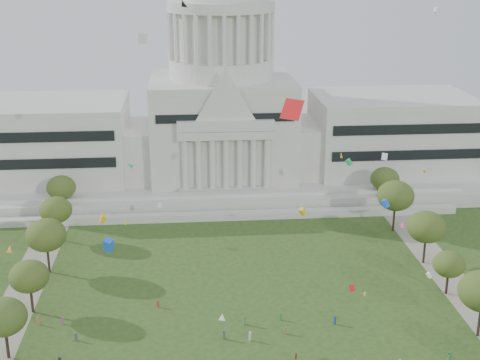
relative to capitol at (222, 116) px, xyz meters
name	(u,v)px	position (x,y,z in m)	size (l,w,h in m)	color
capitol	(222,116)	(0.00, 0.00, 0.00)	(160.00, 64.50, 91.30)	beige
path_left	(9,323)	(-48.00, -83.59, -22.28)	(8.00, 160.00, 0.04)	gray
path_right	(470,303)	(48.00, -83.59, -22.28)	(8.00, 160.00, 0.04)	gray
row_tree_l_2	(4,317)	(-45.04, -96.29, -13.79)	(8.42, 8.42, 11.97)	black
row_tree_l_3	(29,276)	(-44.09, -79.67, -14.09)	(8.12, 8.12, 11.55)	black
row_tree_r_3	(449,264)	(44.40, -79.10, -15.21)	(7.01, 7.01, 9.98)	black
row_tree_l_4	(46,235)	(-44.08, -61.17, -12.90)	(9.29, 9.29, 13.21)	black
row_tree_r_4	(427,227)	(44.76, -63.55, -13.01)	(9.19, 9.19, 13.06)	black
row_tree_l_5	(56,210)	(-45.22, -42.58, -13.88)	(8.33, 8.33, 11.85)	black
row_tree_r_5	(396,196)	(43.49, -43.40, -12.37)	(9.82, 9.82, 13.96)	black
row_tree_l_6	(61,187)	(-46.87, -24.45, -14.02)	(8.19, 8.19, 11.64)	black
row_tree_r_6	(385,179)	(45.96, -25.46, -13.79)	(8.42, 8.42, 11.97)	black
person_0	(449,356)	(35.35, -103.92, -21.37)	(0.91, 0.59, 1.86)	#33723F
person_10	(296,357)	(7.48, -101.69, -21.49)	(0.94, 0.51, 1.61)	#B21E1E
kite_swarm	(276,225)	(3.09, -103.02, 5.17)	(82.73, 109.67, 63.87)	yellow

